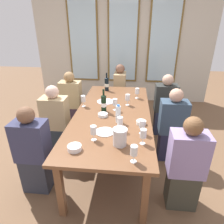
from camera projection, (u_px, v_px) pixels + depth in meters
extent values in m
plane|color=brown|center=(113.00, 155.00, 3.15)|extent=(12.00, 12.00, 0.00)
cube|color=beige|center=(123.00, 42.00, 4.76)|extent=(4.25, 0.06, 2.90)
cube|color=brown|center=(84.00, 42.00, 4.81)|extent=(0.72, 0.03, 1.88)
cube|color=silver|center=(83.00, 42.00, 4.80)|extent=(0.64, 0.01, 1.80)
cube|color=brown|center=(123.00, 42.00, 4.72)|extent=(0.72, 0.03, 1.88)
cube|color=silver|center=(123.00, 42.00, 4.71)|extent=(0.64, 0.01, 1.80)
cube|color=brown|center=(164.00, 43.00, 4.63)|extent=(0.72, 0.03, 1.88)
cube|color=silver|center=(164.00, 43.00, 4.62)|extent=(0.64, 0.01, 1.80)
cube|color=brown|center=(113.00, 114.00, 2.84)|extent=(1.05, 2.39, 0.04)
cube|color=brown|center=(60.00, 190.00, 2.05)|extent=(0.07, 0.07, 0.70)
cube|color=brown|center=(145.00, 197.00, 1.97)|extent=(0.07, 0.07, 0.70)
cube|color=brown|center=(97.00, 106.00, 4.03)|extent=(0.07, 0.07, 0.70)
cube|color=brown|center=(140.00, 108.00, 3.95)|extent=(0.07, 0.07, 0.70)
cylinder|color=white|center=(105.00, 132.00, 2.34)|extent=(0.23, 0.23, 0.01)
cylinder|color=white|center=(106.00, 102.00, 3.20)|extent=(0.27, 0.27, 0.01)
cylinder|color=silver|center=(120.00, 138.00, 2.07)|extent=(0.14, 0.14, 0.17)
cylinder|color=silver|center=(120.00, 130.00, 2.03)|extent=(0.16, 0.16, 0.02)
cylinder|color=black|center=(104.00, 104.00, 2.82)|extent=(0.08, 0.08, 0.23)
cone|color=black|center=(104.00, 95.00, 2.77)|extent=(0.08, 0.08, 0.02)
cylinder|color=black|center=(104.00, 92.00, 2.75)|extent=(0.03, 0.03, 0.08)
cylinder|color=silver|center=(104.00, 105.00, 2.83)|extent=(0.08, 0.08, 0.06)
cylinder|color=black|center=(107.00, 84.00, 3.66)|extent=(0.08, 0.07, 0.23)
cone|color=black|center=(107.00, 78.00, 3.61)|extent=(0.08, 0.07, 0.02)
cylinder|color=black|center=(107.00, 75.00, 3.59)|extent=(0.03, 0.03, 0.08)
cylinder|color=silver|center=(107.00, 85.00, 3.67)|extent=(0.08, 0.08, 0.06)
cylinder|color=white|center=(75.00, 148.00, 2.01)|extent=(0.14, 0.14, 0.05)
cylinder|color=white|center=(103.00, 115.00, 2.72)|extent=(0.13, 0.13, 0.04)
cylinder|color=white|center=(141.00, 122.00, 2.51)|extent=(0.12, 0.12, 0.05)
cylinder|color=white|center=(118.00, 114.00, 2.53)|extent=(0.06, 0.06, 0.22)
cylinder|color=blue|center=(118.00, 105.00, 2.48)|extent=(0.04, 0.04, 0.02)
cylinder|color=white|center=(84.00, 106.00, 3.03)|extent=(0.06, 0.06, 0.00)
cylinder|color=white|center=(84.00, 104.00, 3.02)|extent=(0.01, 0.01, 0.07)
cylinder|color=white|center=(83.00, 99.00, 2.98)|extent=(0.07, 0.07, 0.09)
cylinder|color=white|center=(133.00, 161.00, 1.86)|extent=(0.06, 0.06, 0.00)
cylinder|color=white|center=(134.00, 158.00, 1.84)|extent=(0.01, 0.01, 0.07)
cylinder|color=white|center=(134.00, 150.00, 1.80)|extent=(0.07, 0.07, 0.09)
cylinder|color=#590C19|center=(134.00, 153.00, 1.81)|extent=(0.06, 0.06, 0.03)
cylinder|color=white|center=(127.00, 105.00, 3.08)|extent=(0.06, 0.06, 0.00)
cylinder|color=white|center=(127.00, 103.00, 3.06)|extent=(0.01, 0.01, 0.07)
cylinder|color=white|center=(128.00, 97.00, 3.03)|extent=(0.07, 0.07, 0.09)
cylinder|color=white|center=(143.00, 143.00, 2.12)|extent=(0.06, 0.06, 0.00)
cylinder|color=white|center=(143.00, 140.00, 2.11)|extent=(0.01, 0.01, 0.07)
cylinder|color=white|center=(143.00, 133.00, 2.07)|extent=(0.07, 0.07, 0.09)
cylinder|color=#590C19|center=(143.00, 136.00, 2.08)|extent=(0.06, 0.06, 0.04)
cylinder|color=white|center=(94.00, 140.00, 2.19)|extent=(0.06, 0.06, 0.00)
cylinder|color=white|center=(94.00, 137.00, 2.17)|extent=(0.01, 0.01, 0.07)
cylinder|color=white|center=(93.00, 130.00, 2.14)|extent=(0.07, 0.07, 0.09)
cylinder|color=white|center=(115.00, 110.00, 2.91)|extent=(0.06, 0.06, 0.00)
cylinder|color=white|center=(115.00, 107.00, 2.89)|extent=(0.01, 0.01, 0.07)
cylinder|color=white|center=(115.00, 102.00, 2.86)|extent=(0.07, 0.07, 0.09)
cylinder|color=#590C19|center=(115.00, 104.00, 2.87)|extent=(0.06, 0.06, 0.03)
cylinder|color=white|center=(141.00, 133.00, 2.31)|extent=(0.06, 0.06, 0.00)
cylinder|color=white|center=(142.00, 130.00, 2.30)|extent=(0.01, 0.01, 0.07)
cylinder|color=white|center=(142.00, 124.00, 2.26)|extent=(0.07, 0.07, 0.09)
cylinder|color=#590C19|center=(142.00, 126.00, 2.27)|extent=(0.06, 0.06, 0.03)
cylinder|color=white|center=(120.00, 130.00, 2.38)|extent=(0.06, 0.06, 0.00)
cylinder|color=white|center=(120.00, 127.00, 2.36)|extent=(0.01, 0.01, 0.07)
cylinder|color=white|center=(120.00, 121.00, 2.33)|extent=(0.07, 0.07, 0.09)
cylinder|color=white|center=(137.00, 98.00, 3.35)|extent=(0.06, 0.06, 0.00)
cylinder|color=white|center=(137.00, 96.00, 3.33)|extent=(0.01, 0.01, 0.07)
cylinder|color=white|center=(137.00, 91.00, 3.30)|extent=(0.07, 0.07, 0.09)
cylinder|color=maroon|center=(137.00, 93.00, 3.31)|extent=(0.06, 0.06, 0.03)
cube|color=#392938|center=(73.00, 117.00, 3.86)|extent=(0.32, 0.24, 0.45)
cube|color=tan|center=(71.00, 94.00, 3.66)|extent=(0.38, 0.24, 0.48)
sphere|color=#98744B|center=(69.00, 77.00, 3.53)|extent=(0.19, 0.19, 0.19)
cube|color=#272C44|center=(163.00, 122.00, 3.69)|extent=(0.32, 0.24, 0.45)
cube|color=#2A2C2B|center=(166.00, 98.00, 3.49)|extent=(0.38, 0.24, 0.48)
sphere|color=tan|center=(168.00, 80.00, 3.36)|extent=(0.19, 0.19, 0.19)
cube|color=#27313A|center=(58.00, 140.00, 3.13)|extent=(0.32, 0.24, 0.45)
cube|color=tan|center=(55.00, 113.00, 2.94)|extent=(0.38, 0.24, 0.48)
sphere|color=beige|center=(52.00, 92.00, 2.80)|extent=(0.19, 0.19, 0.19)
cube|color=#22243E|center=(169.00, 145.00, 3.01)|extent=(0.32, 0.24, 0.45)
cube|color=#314458|center=(173.00, 117.00, 2.81)|extent=(0.38, 0.24, 0.48)
sphere|color=tan|center=(176.00, 95.00, 2.68)|extent=(0.19, 0.19, 0.19)
cube|color=#2E313E|center=(37.00, 173.00, 2.46)|extent=(0.32, 0.24, 0.45)
cube|color=#343757|center=(31.00, 141.00, 2.26)|extent=(0.38, 0.24, 0.48)
sphere|color=brown|center=(26.00, 115.00, 2.12)|extent=(0.19, 0.19, 0.19)
cube|color=#39382D|center=(181.00, 188.00, 2.24)|extent=(0.32, 0.24, 0.45)
cube|color=#8E7CB2|center=(188.00, 154.00, 2.04)|extent=(0.38, 0.24, 0.48)
sphere|color=brown|center=(193.00, 126.00, 1.90)|extent=(0.19, 0.19, 0.19)
cube|color=#352F3B|center=(120.00, 104.00, 4.45)|extent=(0.24, 0.32, 0.45)
cube|color=tan|center=(120.00, 84.00, 4.25)|extent=(0.24, 0.38, 0.48)
sphere|color=brown|center=(120.00, 69.00, 4.11)|extent=(0.19, 0.19, 0.19)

